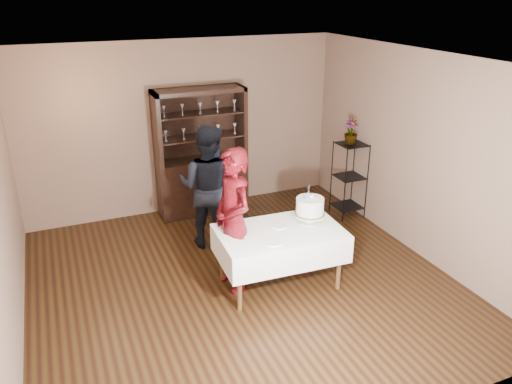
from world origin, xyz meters
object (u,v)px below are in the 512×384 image
cake_table (280,243)px  man (208,187)px  woman (233,221)px  china_hutch (202,172)px  plant_etagere (349,177)px  cake (310,208)px  potted_plant (351,132)px

cake_table → man: 1.45m
woman → man: 1.16m
china_hutch → plant_etagere: (2.08, -1.05, -0.01)m
plant_etagere → man: bearing=-178.5°
woman → man: size_ratio=1.01×
cake_table → china_hutch: bearing=95.0°
china_hutch → man: 1.16m
plant_etagere → man: 2.34m
woman → cake: (0.93, -0.15, 0.06)m
plant_etagere → woman: (-2.38, -1.22, 0.23)m
china_hutch → cake: size_ratio=3.86×
cake → potted_plant: size_ratio=1.40×
china_hutch → cake_table: bearing=-85.0°
plant_etagere → man: (-2.32, -0.06, 0.22)m
china_hutch → man: china_hutch is taller
woman → man: (0.06, 1.15, -0.01)m
man → plant_etagere: bearing=-141.7°
cake_table → plant_etagere: bearing=36.9°
potted_plant → china_hutch: bearing=153.0°
woman → china_hutch: bearing=163.8°
china_hutch → woman: china_hutch is taller
china_hutch → plant_etagere: bearing=-26.8°
china_hutch → man: bearing=-102.4°
woman → potted_plant: (2.36, 1.22, 0.49)m
woman → potted_plant: woman is taller
china_hutch → cake_table: china_hutch is taller
china_hutch → cake: (0.63, -2.41, 0.28)m
cake → man: bearing=123.8°
cake_table → potted_plant: (1.84, 1.41, 0.81)m
china_hutch → potted_plant: 2.41m
man → cake: (0.87, -1.30, 0.07)m
woman → potted_plant: size_ratio=4.74×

